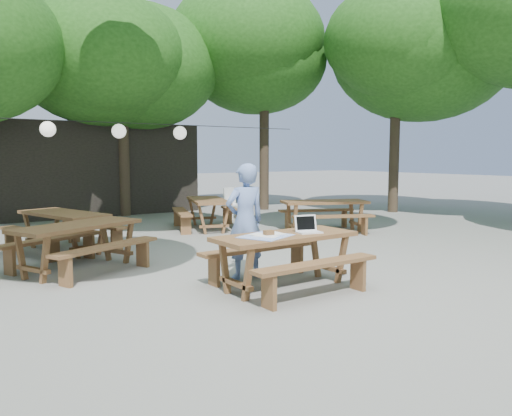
{
  "coord_description": "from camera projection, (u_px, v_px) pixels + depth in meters",
  "views": [
    {
      "loc": [
        -4.36,
        -5.7,
        1.82
      ],
      "look_at": [
        -0.18,
        0.3,
        1.05
      ],
      "focal_mm": 35.0,
      "sensor_mm": 36.0,
      "label": 1
    }
  ],
  "objects": [
    {
      "name": "ground",
      "position": [
        278.0,
        280.0,
        7.32
      ],
      "size": [
        80.0,
        80.0,
        0.0
      ],
      "primitive_type": "plane",
      "color": "slate",
      "rests_on": "ground"
    },
    {
      "name": "pavilion",
      "position": [
        93.0,
        169.0,
        16.03
      ],
      "size": [
        6.0,
        3.0,
        2.8
      ],
      "primitive_type": "cube",
      "color": "black",
      "rests_on": "ground"
    },
    {
      "name": "main_picnic_table",
      "position": [
        285.0,
        260.0,
        6.85
      ],
      "size": [
        2.0,
        1.58,
        0.75
      ],
      "color": "brown",
      "rests_on": "ground"
    },
    {
      "name": "picnic_table_nw",
      "position": [
        78.0,
        247.0,
        7.87
      ],
      "size": [
        2.38,
        2.21,
        0.75
      ],
      "rotation": [
        0.0,
        0.0,
        0.41
      ],
      "color": "brown",
      "rests_on": "ground"
    },
    {
      "name": "picnic_table_ne",
      "position": [
        324.0,
        216.0,
        11.92
      ],
      "size": [
        2.38,
        2.22,
        0.75
      ],
      "rotation": [
        0.0,
        0.0,
        -0.42
      ],
      "color": "brown",
      "rests_on": "ground"
    },
    {
      "name": "picnic_table_far_w",
      "position": [
        64.0,
        231.0,
        9.49
      ],
      "size": [
        2.04,
        2.26,
        0.75
      ],
      "rotation": [
        0.0,
        0.0,
        1.85
      ],
      "color": "brown",
      "rests_on": "ground"
    },
    {
      "name": "picnic_table_far_e",
      "position": [
        208.0,
        214.0,
        12.37
      ],
      "size": [
        2.12,
        2.32,
        0.75
      ],
      "rotation": [
        0.0,
        0.0,
        1.23
      ],
      "color": "brown",
      "rests_on": "ground"
    },
    {
      "name": "woman",
      "position": [
        245.0,
        221.0,
        7.38
      ],
      "size": [
        0.66,
        0.47,
        1.71
      ],
      "primitive_type": "imported",
      "rotation": [
        0.0,
        0.0,
        3.05
      ],
      "color": "#6984C0",
      "rests_on": "ground"
    },
    {
      "name": "plastic_chair",
      "position": [
        233.0,
        210.0,
        14.45
      ],
      "size": [
        0.49,
        0.49,
        0.9
      ],
      "rotation": [
        0.0,
        0.0,
        0.11
      ],
      "color": "white",
      "rests_on": "ground"
    },
    {
      "name": "laptop",
      "position": [
        308.0,
        228.0,
        6.97
      ],
      "size": [
        0.38,
        0.33,
        0.24
      ],
      "rotation": [
        0.0,
        0.0,
        -0.24
      ],
      "color": "white",
      "rests_on": "main_picnic_table"
    },
    {
      "name": "tabletop_clutter",
      "position": [
        266.0,
        235.0,
        6.64
      ],
      "size": [
        0.81,
        0.76,
        0.08
      ],
      "color": "blue",
      "rests_on": "main_picnic_table"
    },
    {
      "name": "paper_lanterns",
      "position": [
        119.0,
        131.0,
        11.86
      ],
      "size": [
        9.0,
        0.34,
        0.38
      ],
      "color": "black",
      "rests_on": "ground"
    }
  ]
}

